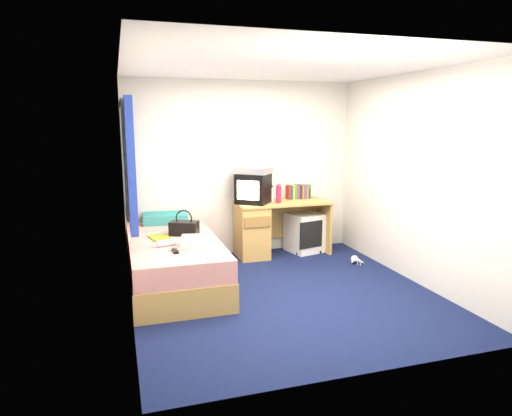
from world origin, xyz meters
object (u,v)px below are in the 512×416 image
object	(u,v)px
desk	(263,227)
storage_cube	(305,232)
magazine	(160,238)
remote_control	(175,251)
towel	(196,242)
bed	(174,262)
handbag	(184,228)
pink_water_bottle	(279,195)
white_heels	(356,261)
vcr	(253,170)
aerosol_can	(272,194)
colour_swatch_fan	(178,250)
pillow	(165,218)
crt_tv	(253,188)
picture_frame	(308,193)
water_bottle	(166,243)

from	to	relation	value
desk	storage_cube	size ratio (longest dim) A/B	2.34
magazine	remote_control	xyz separation A→B (m)	(0.10, -0.61, 0.00)
desk	storage_cube	world-z (taller)	desk
towel	remote_control	bearing A→B (deg)	-147.23
bed	handbag	size ratio (longest dim) A/B	5.40
pink_water_bottle	white_heels	distance (m)	1.36
vcr	aerosol_can	distance (m)	0.45
towel	colour_swatch_fan	world-z (taller)	towel
pillow	towel	world-z (taller)	pillow
desk	remote_control	world-z (taller)	desk
bed	magazine	world-z (taller)	magazine
storage_cube	vcr	distance (m)	1.20
pink_water_bottle	white_heels	world-z (taller)	pink_water_bottle
magazine	pillow	bearing A→B (deg)	79.57
crt_tv	desk	bearing A→B (deg)	37.85
crt_tv	towel	bearing A→B (deg)	-91.99
crt_tv	picture_frame	size ratio (longest dim) A/B	3.96
vcr	water_bottle	world-z (taller)	vcr
pink_water_bottle	remote_control	distance (m)	2.04
pillow	aerosol_can	xyz separation A→B (m)	(1.47, -0.01, 0.25)
picture_frame	magazine	world-z (taller)	picture_frame
bed	remote_control	size ratio (longest dim) A/B	12.50
handbag	white_heels	world-z (taller)	handbag
storage_cube	vcr	world-z (taller)	vcr
aerosol_can	remote_control	distance (m)	2.08
crt_tv	colour_swatch_fan	distance (m)	1.80
handbag	colour_swatch_fan	bearing A→B (deg)	-79.01
vcr	pillow	bearing A→B (deg)	-141.56
desk	towel	xyz separation A→B (m)	(-1.14, -1.19, 0.19)
desk	picture_frame	size ratio (longest dim) A/B	9.29
pillow	towel	size ratio (longest dim) A/B	1.80
picture_frame	pillow	bearing A→B (deg)	-175.17
storage_cube	picture_frame	bearing A→B (deg)	40.31
water_bottle	white_heels	world-z (taller)	water_bottle
crt_tv	picture_frame	xyz separation A→B (m)	(0.88, 0.16, -0.13)
picture_frame	vcr	bearing A→B (deg)	-167.94
bed	towel	bearing A→B (deg)	-62.38
pink_water_bottle	handbag	size ratio (longest dim) A/B	0.62
handbag	white_heels	bearing A→B (deg)	22.95
picture_frame	white_heels	xyz separation A→B (m)	(0.32, -0.89, -0.78)
towel	colour_swatch_fan	bearing A→B (deg)	-154.98
towel	water_bottle	size ratio (longest dim) A/B	1.56
bed	pink_water_bottle	xyz separation A→B (m)	(1.52, 0.74, 0.60)
magazine	handbag	bearing A→B (deg)	13.62
picture_frame	aerosol_can	bearing A→B (deg)	-167.25
bed	handbag	bearing A→B (deg)	47.31
towel	water_bottle	bearing A→B (deg)	161.19
picture_frame	magazine	distance (m)	2.40
pink_water_bottle	vcr	bearing A→B (deg)	165.41
pillow	crt_tv	size ratio (longest dim) A/B	1.02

